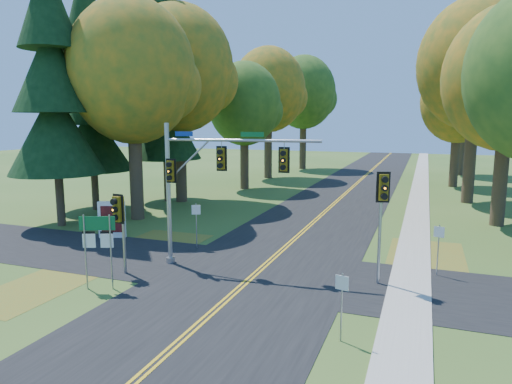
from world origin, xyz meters
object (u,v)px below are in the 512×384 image
(traffic_mast, at_px, (204,176))
(east_signal_pole, at_px, (382,200))
(route_sign_cluster, at_px, (98,237))
(info_kiosk, at_px, (112,220))

(traffic_mast, distance_m, east_signal_pole, 7.55)
(traffic_mast, xyz_separation_m, route_sign_cluster, (-2.60, -3.88, -2.02))
(east_signal_pole, distance_m, info_kiosk, 15.04)
(route_sign_cluster, xyz_separation_m, info_kiosk, (-4.52, 6.60, -1.05))
(east_signal_pole, relative_size, route_sign_cluster, 1.54)
(traffic_mast, relative_size, info_kiosk, 3.42)
(east_signal_pole, relative_size, info_kiosk, 2.22)
(east_signal_pole, height_order, info_kiosk, east_signal_pole)
(route_sign_cluster, distance_m, info_kiosk, 8.07)
(traffic_mast, bearing_deg, route_sign_cluster, -128.73)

